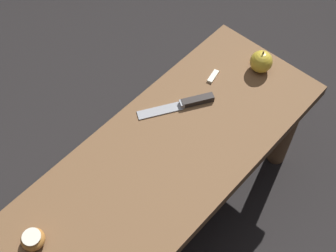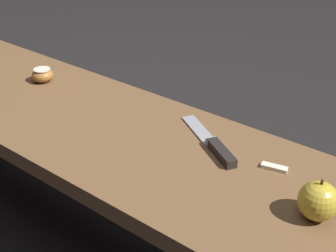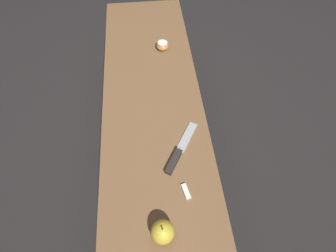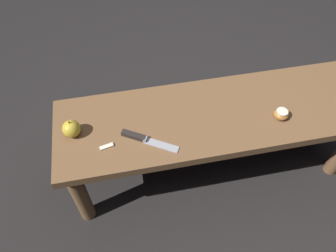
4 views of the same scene
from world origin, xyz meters
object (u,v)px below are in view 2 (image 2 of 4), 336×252
wooden_bench (89,141)px  knife (215,146)px  apple_whole (318,201)px  apple_cut (43,75)px

wooden_bench → knife: 0.35m
wooden_bench → apple_whole: apple_whole is taller
apple_cut → wooden_bench: bearing=164.1°
knife → wooden_bench: bearing=43.9°
apple_whole → knife: bearing=-16.6°
apple_whole → apple_cut: (0.87, -0.08, -0.02)m
knife → apple_cut: bearing=31.4°
knife → apple_whole: size_ratio=2.69×
wooden_bench → knife: bearing=-167.5°
wooden_bench → knife: (-0.34, -0.07, 0.08)m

